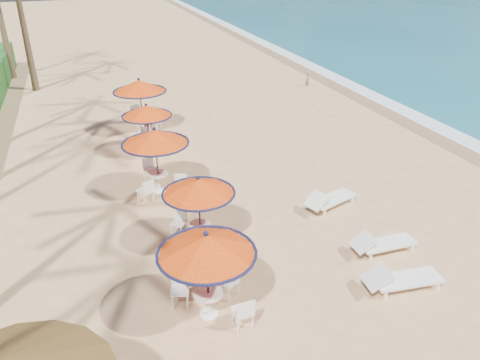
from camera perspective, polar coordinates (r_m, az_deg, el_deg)
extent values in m
plane|color=tan|center=(14.09, 17.77, -10.73)|extent=(160.00, 160.00, 0.00)
cube|color=white|center=(26.39, 21.91, 6.49)|extent=(1.20, 140.00, 0.04)
cube|color=olive|center=(25.83, 20.36, 6.34)|extent=(1.40, 140.00, 0.02)
cylinder|color=black|center=(11.42, -3.97, -11.71)|extent=(0.05, 0.05, 2.38)
cone|color=#CF4112|center=(10.86, -4.12, -7.86)|extent=(2.38, 2.38, 0.52)
torus|color=black|center=(11.00, -4.08, -8.88)|extent=(2.38, 2.38, 0.07)
sphere|color=black|center=(10.70, -4.17, -6.53)|extent=(0.12, 0.12, 0.12)
cylinder|color=white|center=(11.73, -3.89, -13.57)|extent=(0.72, 0.72, 0.04)
cylinder|color=white|center=(11.95, -3.84, -14.81)|extent=(0.08, 0.08, 0.72)
cylinder|color=black|center=(14.14, -4.97, -3.87)|extent=(0.05, 0.05, 2.20)
cone|color=#CF4112|center=(13.72, -5.11, -0.78)|extent=(2.20, 2.20, 0.48)
torus|color=black|center=(13.83, -5.07, -1.59)|extent=(2.20, 2.20, 0.07)
sphere|color=black|center=(13.60, -5.16, 0.26)|extent=(0.11, 0.11, 0.11)
cylinder|color=white|center=(14.37, -4.90, -5.42)|extent=(0.67, 0.67, 0.04)
cylinder|color=white|center=(14.54, -4.85, -6.47)|extent=(0.08, 0.08, 0.67)
cylinder|color=black|center=(17.31, -10.09, 2.25)|extent=(0.05, 0.05, 2.44)
cone|color=#CF4112|center=(16.95, -10.35, 5.19)|extent=(2.44, 2.44, 0.53)
torus|color=black|center=(17.03, -10.28, 4.42)|extent=(2.44, 2.44, 0.07)
sphere|color=black|center=(16.84, -10.43, 6.16)|extent=(0.13, 0.13, 0.13)
cylinder|color=white|center=(17.52, -9.96, 0.76)|extent=(0.74, 0.74, 0.04)
cylinder|color=white|center=(17.68, -9.87, -0.26)|extent=(0.08, 0.08, 0.74)
cylinder|color=black|center=(20.87, -11.14, 6.07)|extent=(0.05, 0.05, 2.17)
cone|color=#CF4112|center=(20.60, -11.34, 8.28)|extent=(2.17, 2.17, 0.47)
torus|color=black|center=(20.66, -11.29, 7.71)|extent=(2.17, 2.17, 0.07)
sphere|color=black|center=(20.51, -11.41, 9.00)|extent=(0.11, 0.11, 0.11)
cylinder|color=white|center=(21.03, -11.03, 4.93)|extent=(0.66, 0.66, 0.04)
cylinder|color=white|center=(21.14, -10.96, 4.15)|extent=(0.08, 0.08, 0.66)
cylinder|color=black|center=(23.45, -11.95, 8.79)|extent=(0.06, 0.06, 2.56)
cone|color=#CF4112|center=(23.17, -12.19, 11.15)|extent=(2.56, 2.56, 0.56)
torus|color=black|center=(23.23, -12.13, 10.54)|extent=(2.57, 2.57, 0.08)
sphere|color=black|center=(23.08, -12.27, 11.92)|extent=(0.13, 0.13, 0.13)
cylinder|color=white|center=(23.61, -11.83, 7.59)|extent=(0.78, 0.78, 0.04)
cylinder|color=white|center=(23.73, -11.75, 6.75)|extent=(0.09, 0.09, 0.78)
cube|color=white|center=(13.50, 19.73, -11.29)|extent=(1.92, 0.85, 0.08)
cube|color=white|center=(12.93, 16.33, -11.27)|extent=(0.68, 0.73, 0.46)
cube|color=white|center=(13.61, 19.61, -11.88)|extent=(0.07, 0.07, 0.26)
cube|color=white|center=(14.80, 17.53, -7.36)|extent=(1.74, 0.66, 0.07)
cube|color=white|center=(14.24, 14.76, -7.33)|extent=(0.59, 0.64, 0.43)
cube|color=white|center=(14.89, 17.44, -7.88)|extent=(0.06, 0.06, 0.24)
cube|color=white|center=(16.77, 11.30, -2.26)|extent=(1.90, 1.21, 0.07)
cube|color=white|center=(16.05, 9.27, -2.52)|extent=(0.78, 0.81, 0.44)
cube|color=white|center=(16.85, 11.25, -2.76)|extent=(0.06, 0.06, 0.25)
cone|color=brown|center=(32.23, -25.14, 17.97)|extent=(0.44, 0.44, 9.35)
imported|color=#93674B|center=(31.45, 8.21, 12.12)|extent=(0.30, 0.40, 0.97)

